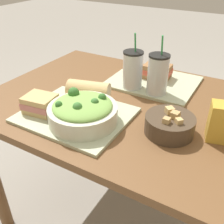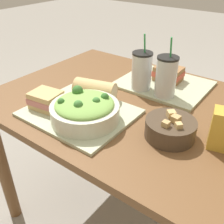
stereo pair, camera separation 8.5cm
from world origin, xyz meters
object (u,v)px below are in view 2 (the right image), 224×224
drink_cup_dark (142,72)px  drink_cup_red (166,78)px  salad_bowl (85,109)px  soup_bowl (170,128)px  baguette_near (95,90)px  sandwich_far (168,74)px  sandwich_near (46,100)px

drink_cup_dark → drink_cup_red: (0.11, 0.00, 0.00)m
salad_bowl → drink_cup_dark: (0.03, 0.33, 0.03)m
soup_bowl → baguette_near: size_ratio=0.91×
drink_cup_red → salad_bowl: bearing=-112.6°
salad_bowl → drink_cup_red: bearing=67.4°
salad_bowl → sandwich_far: size_ratio=1.90×
soup_bowl → baguette_near: 0.35m
baguette_near → drink_cup_red: size_ratio=0.74×
soup_bowl → sandwich_far: (-0.20, 0.38, 0.01)m
salad_bowl → drink_cup_dark: 0.34m
soup_bowl → drink_cup_dark: (-0.25, 0.23, 0.05)m
sandwich_near → soup_bowl: bearing=7.8°
soup_bowl → sandwich_near: (-0.45, -0.13, 0.01)m
sandwich_far → drink_cup_dark: bearing=-112.6°
salad_bowl → sandwich_far: salad_bowl is taller
salad_bowl → drink_cup_red: drink_cup_red is taller
sandwich_near → drink_cup_red: size_ratio=0.52×
baguette_near → soup_bowl: bearing=-111.9°
drink_cup_dark → drink_cup_red: size_ratio=0.98×
soup_bowl → drink_cup_red: 0.28m
baguette_near → drink_cup_dark: size_ratio=0.76×
soup_bowl → drink_cup_dark: size_ratio=0.69×
drink_cup_red → drink_cup_dark: bearing=180.0°
soup_bowl → sandwich_far: size_ratio=1.30×
baguette_near → drink_cup_dark: (0.10, 0.19, 0.04)m
soup_bowl → drink_cup_red: drink_cup_red is taller
sandwich_far → drink_cup_red: size_ratio=0.52×
baguette_near → drink_cup_red: 0.29m
sandwich_near → drink_cup_dark: 0.41m
salad_bowl → baguette_near: size_ratio=1.33×
sandwich_far → sandwich_near: bearing=-118.5°
drink_cup_dark → drink_cup_red: bearing=0.0°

